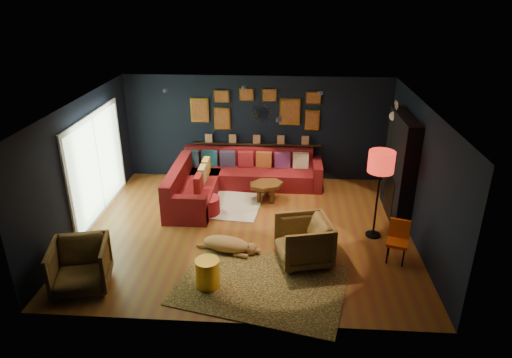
# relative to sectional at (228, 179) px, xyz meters

# --- Properties ---
(floor) EXTENTS (6.50, 6.50, 0.00)m
(floor) POSITION_rel_sectional_xyz_m (0.61, -1.81, -0.32)
(floor) COLOR brown
(floor) RESTS_ON ground
(room_walls) EXTENTS (6.50, 6.50, 6.50)m
(room_walls) POSITION_rel_sectional_xyz_m (0.61, -1.81, 1.27)
(room_walls) COLOR black
(room_walls) RESTS_ON ground
(sectional) EXTENTS (3.41, 2.69, 0.86)m
(sectional) POSITION_rel_sectional_xyz_m (0.00, 0.00, 0.00)
(sectional) COLOR maroon
(sectional) RESTS_ON ground
(ledge) EXTENTS (3.20, 0.12, 0.04)m
(ledge) POSITION_rel_sectional_xyz_m (0.61, 0.87, 0.60)
(ledge) COLOR black
(ledge) RESTS_ON room_walls
(gallery_wall) EXTENTS (3.15, 0.04, 1.02)m
(gallery_wall) POSITION_rel_sectional_xyz_m (0.60, 0.91, 1.48)
(gallery_wall) COLOR gold
(gallery_wall) RESTS_ON room_walls
(sunburst_mirror) EXTENTS (0.47, 0.16, 0.47)m
(sunburst_mirror) POSITION_rel_sectional_xyz_m (0.71, 0.91, 1.38)
(sunburst_mirror) COLOR silver
(sunburst_mirror) RESTS_ON room_walls
(fireplace) EXTENTS (0.31, 1.60, 2.20)m
(fireplace) POSITION_rel_sectional_xyz_m (3.71, -0.91, 0.70)
(fireplace) COLOR black
(fireplace) RESTS_ON ground
(deer_head) EXTENTS (0.50, 0.28, 0.45)m
(deer_head) POSITION_rel_sectional_xyz_m (3.75, -0.41, 1.73)
(deer_head) COLOR white
(deer_head) RESTS_ON fireplace
(sliding_door) EXTENTS (0.06, 2.80, 2.20)m
(sliding_door) POSITION_rel_sectional_xyz_m (-2.60, -1.21, 0.78)
(sliding_door) COLOR white
(sliding_door) RESTS_ON ground
(ceiling_spots) EXTENTS (3.30, 2.50, 0.06)m
(ceiling_spots) POSITION_rel_sectional_xyz_m (0.61, -1.01, 2.24)
(ceiling_spots) COLOR black
(ceiling_spots) RESTS_ON room_walls
(shag_rug) EXTENTS (2.09, 1.62, 0.03)m
(shag_rug) POSITION_rel_sectional_xyz_m (-0.19, -0.72, -0.31)
(shag_rug) COLOR silver
(shag_rug) RESTS_ON ground
(leopard_rug) EXTENTS (3.08, 2.51, 0.02)m
(leopard_rug) POSITION_rel_sectional_xyz_m (1.00, -3.61, -0.31)
(leopard_rug) COLOR #B39048
(leopard_rug) RESTS_ON ground
(coffee_table) EXTENTS (0.99, 0.88, 0.41)m
(coffee_table) POSITION_rel_sectional_xyz_m (0.92, -0.42, 0.03)
(coffee_table) COLOR #573415
(coffee_table) RESTS_ON shag_rug
(pouf) EXTENTS (0.54, 0.54, 0.35)m
(pouf) POSITION_rel_sectional_xyz_m (-0.32, -1.15, -0.12)
(pouf) COLOR maroon
(pouf) RESTS_ON shag_rug
(armchair_left) EXTENTS (1.05, 1.01, 0.90)m
(armchair_left) POSITION_rel_sectional_xyz_m (-1.94, -3.86, 0.13)
(armchair_left) COLOR #A97A38
(armchair_left) RESTS_ON ground
(armchair_right) EXTENTS (1.02, 1.07, 0.92)m
(armchair_right) POSITION_rel_sectional_xyz_m (1.70, -2.85, 0.14)
(armchair_right) COLOR #A97A38
(armchair_right) RESTS_ON ground
(gold_stool) EXTENTS (0.40, 0.40, 0.50)m
(gold_stool) POSITION_rel_sectional_xyz_m (0.11, -3.70, -0.07)
(gold_stool) COLOR gold
(gold_stool) RESTS_ON ground
(orange_chair) EXTENTS (0.46, 0.46, 0.77)m
(orange_chair) POSITION_rel_sectional_xyz_m (3.38, -2.67, 0.13)
(orange_chair) COLOR black
(orange_chair) RESTS_ON ground
(floor_lamp) EXTENTS (0.49, 0.49, 1.78)m
(floor_lamp) POSITION_rel_sectional_xyz_m (3.11, -1.86, 1.18)
(floor_lamp) COLOR black
(floor_lamp) RESTS_ON ground
(dog) EXTENTS (1.36, 0.90, 0.39)m
(dog) POSITION_rel_sectional_xyz_m (0.29, -2.63, -0.11)
(dog) COLOR #B0774A
(dog) RESTS_ON leopard_rug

